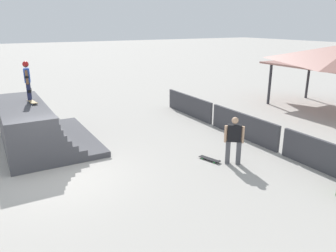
{
  "coord_description": "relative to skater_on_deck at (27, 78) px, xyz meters",
  "views": [
    {
      "loc": [
        9.92,
        -1.66,
        4.67
      ],
      "look_at": [
        -0.4,
        4.18,
        0.94
      ],
      "focal_mm": 35.0,
      "sensor_mm": 36.0,
      "label": 1
    }
  ],
  "objects": [
    {
      "name": "skater_on_deck",
      "position": [
        0.0,
        0.0,
        0.0
      ],
      "size": [
        0.67,
        0.27,
        1.56
      ],
      "rotation": [
        0.0,
        0.0,
        -0.16
      ],
      "color": "#1E2347",
      "rests_on": "quarter_pipe_ramp"
    },
    {
      "name": "bystander_walking",
      "position": [
        5.8,
        5.63,
        -1.68
      ],
      "size": [
        0.5,
        0.6,
        1.69
      ],
      "rotation": [
        0.0,
        0.0,
        4.05
      ],
      "color": "#4C4C51",
      "rests_on": "ground"
    },
    {
      "name": "skateboard_on_ground",
      "position": [
        5.22,
        5.11,
        -2.56
      ],
      "size": [
        0.86,
        0.44,
        0.09
      ],
      "rotation": [
        0.0,
        0.0,
        0.3
      ],
      "color": "green",
      "rests_on": "ground"
    },
    {
      "name": "skateboard_on_deck",
      "position": [
        0.52,
        0.02,
        -0.84
      ],
      "size": [
        0.85,
        0.3,
        0.09
      ],
      "rotation": [
        0.0,
        0.0,
        0.13
      ],
      "color": "blue",
      "rests_on": "quarter_pipe_ramp"
    },
    {
      "name": "ground_plane",
      "position": [
        3.9,
        0.17,
        -2.62
      ],
      "size": [
        160.0,
        160.0,
        0.0
      ],
      "primitive_type": "plane",
      "color": "#ADA8A0"
    },
    {
      "name": "barrier_fence",
      "position": [
        3.88,
        7.79,
        -2.09
      ],
      "size": [
        12.33,
        0.12,
        1.05
      ],
      "color": "#3D3D42",
      "rests_on": "ground"
    },
    {
      "name": "quarter_pipe_ramp",
      "position": [
        0.56,
        -0.06,
        -1.87
      ],
      "size": [
        5.18,
        3.34,
        1.72
      ],
      "color": "#424247",
      "rests_on": "ground"
    }
  ]
}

